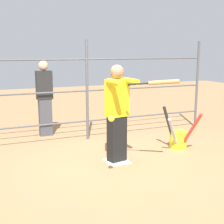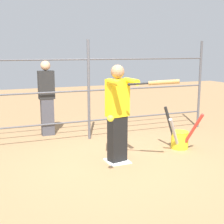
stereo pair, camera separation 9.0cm
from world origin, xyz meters
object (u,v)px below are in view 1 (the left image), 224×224
object	(u,v)px
softball_in_flight	(111,118)
bat_bucket	(178,138)
bystander_behind_fence	(45,97)
batter	(117,111)
baseball_bat_swinging	(159,82)

from	to	relation	value
softball_in_flight	bat_bucket	xyz separation A→B (m)	(-1.99, -1.16, -0.81)
bat_bucket	bystander_behind_fence	size ratio (longest dim) A/B	0.50
batter	bat_bucket	xyz separation A→B (m)	(-1.47, -0.22, -0.72)
batter	baseball_bat_swinging	bearing A→B (deg)	117.61
softball_in_flight	batter	bearing A→B (deg)	-119.01
softball_in_flight	bat_bucket	bearing A→B (deg)	-149.77
bat_bucket	softball_in_flight	bearing A→B (deg)	30.23
batter	baseball_bat_swinging	distance (m)	0.99
bystander_behind_fence	softball_in_flight	bearing A→B (deg)	94.95
batter	bat_bucket	bearing A→B (deg)	-171.40
bystander_behind_fence	baseball_bat_swinging	bearing A→B (deg)	111.21
batter	softball_in_flight	size ratio (longest dim) A/B	18.07
bat_bucket	baseball_bat_swinging	bearing A→B (deg)	41.26
batter	bat_bucket	world-z (taller)	batter
batter	baseball_bat_swinging	world-z (taller)	batter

